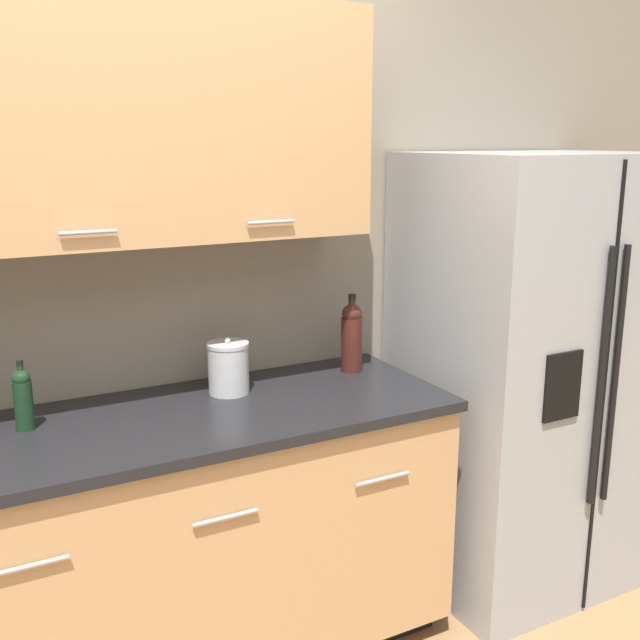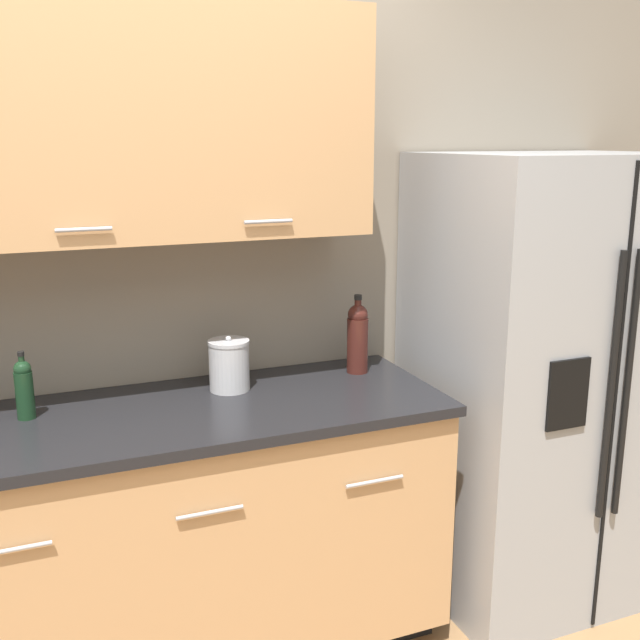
# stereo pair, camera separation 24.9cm
# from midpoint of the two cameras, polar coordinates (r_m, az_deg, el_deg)

# --- Properties ---
(wall_back) EXTENTS (10.00, 0.39, 2.60)m
(wall_back) POSITION_cam_midpoint_polar(r_m,az_deg,el_deg) (2.57, -15.25, 5.75)
(wall_back) COLOR gray
(wall_back) RESTS_ON ground_plane
(counter_unit) EXTENTS (2.26, 0.64, 0.91)m
(counter_unit) POSITION_cam_midpoint_polar(r_m,az_deg,el_deg) (2.60, -13.20, -16.70)
(counter_unit) COLOR black
(counter_unit) RESTS_ON ground_plane
(refrigerator) EXTENTS (0.91, 0.77, 1.71)m
(refrigerator) POSITION_cam_midpoint_polar(r_m,az_deg,el_deg) (3.07, 18.94, -4.30)
(refrigerator) COLOR gray
(refrigerator) RESTS_ON ground_plane
(wine_bottle) EXTENTS (0.08, 0.08, 0.29)m
(wine_bottle) POSITION_cam_midpoint_polar(r_m,az_deg,el_deg) (2.77, 5.45, -1.31)
(wine_bottle) COLOR #3D1914
(wine_bottle) RESTS_ON counter_unit
(oil_bottle) EXTENTS (0.06, 0.06, 0.22)m
(oil_bottle) POSITION_cam_midpoint_polar(r_m,az_deg,el_deg) (2.45, -18.95, -4.97)
(oil_bottle) COLOR black
(oil_bottle) RESTS_ON counter_unit
(steel_canister) EXTENTS (0.14, 0.14, 0.19)m
(steel_canister) POSITION_cam_midpoint_polar(r_m,az_deg,el_deg) (2.59, -4.21, -3.48)
(steel_canister) COLOR #A3A3A5
(steel_canister) RESTS_ON counter_unit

